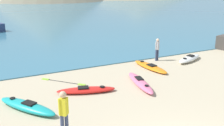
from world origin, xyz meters
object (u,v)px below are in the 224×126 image
object	(u,v)px
kayak_on_sand_2	(190,59)
person_near_waterline	(157,48)
kayak_on_sand_0	(86,90)
person_near_foreground	(64,112)
kayak_on_sand_1	(150,67)
loose_paddle	(63,82)
kayak_on_sand_4	(27,106)
kayak_on_sand_3	(140,82)

from	to	relation	value
kayak_on_sand_2	person_near_waterline	bearing A→B (deg)	150.22
kayak_on_sand_0	person_near_foreground	world-z (taller)	person_near_foreground
kayak_on_sand_2	person_near_waterline	xyz separation A→B (m)	(-2.02, 1.15, 0.74)
kayak_on_sand_1	person_near_waterline	size ratio (longest dim) A/B	2.02
person_near_foreground	loose_paddle	world-z (taller)	person_near_foreground
kayak_on_sand_4	person_near_foreground	size ratio (longest dim) A/B	1.75
kayak_on_sand_2	kayak_on_sand_1	bearing A→B (deg)	-177.09
kayak_on_sand_2	person_near_waterline	size ratio (longest dim) A/B	1.78
kayak_on_sand_4	person_near_foreground	bearing A→B (deg)	-73.89
kayak_on_sand_2	loose_paddle	world-z (taller)	kayak_on_sand_2
kayak_on_sand_3	kayak_on_sand_4	bearing A→B (deg)	-177.46
kayak_on_sand_2	loose_paddle	size ratio (longest dim) A/B	1.30
kayak_on_sand_3	person_near_foreground	world-z (taller)	person_near_foreground
kayak_on_sand_1	loose_paddle	xyz separation A→B (m)	(-5.77, 0.13, -0.11)
person_near_foreground	person_near_waterline	xyz separation A→B (m)	(8.85, 6.65, -0.09)
person_near_foreground	kayak_on_sand_1	bearing A→B (deg)	35.91
kayak_on_sand_3	kayak_on_sand_4	xyz separation A→B (m)	(-5.95, -0.26, 0.01)
kayak_on_sand_1	kayak_on_sand_4	distance (m)	8.54
kayak_on_sand_3	kayak_on_sand_4	distance (m)	5.96
person_near_foreground	loose_paddle	bearing A→B (deg)	73.88
kayak_on_sand_1	kayak_on_sand_3	distance (m)	3.14
person_near_waterline	loose_paddle	size ratio (longest dim) A/B	0.73
kayak_on_sand_1	loose_paddle	bearing A→B (deg)	178.74
kayak_on_sand_1	person_near_waterline	bearing A→B (deg)	41.55
kayak_on_sand_0	kayak_on_sand_2	distance (m)	8.92
kayak_on_sand_1	loose_paddle	distance (m)	5.78
kayak_on_sand_1	person_near_foreground	bearing A→B (deg)	-144.09
kayak_on_sand_2	kayak_on_sand_3	xyz separation A→B (m)	(-5.73, -2.40, -0.02)
kayak_on_sand_3	kayak_on_sand_2	bearing A→B (deg)	22.73
kayak_on_sand_1	person_near_waterline	world-z (taller)	person_near_waterline
kayak_on_sand_0	kayak_on_sand_4	bearing A→B (deg)	-167.85
kayak_on_sand_1	kayak_on_sand_2	xyz separation A→B (m)	(3.52, 0.18, 0.05)
kayak_on_sand_0	loose_paddle	distance (m)	2.06
kayak_on_sand_2	person_near_waterline	world-z (taller)	person_near_waterline
kayak_on_sand_2	person_near_foreground	world-z (taller)	person_near_foreground
kayak_on_sand_0	person_near_foreground	distance (m)	4.20
kayak_on_sand_0	kayak_on_sand_1	xyz separation A→B (m)	(5.17, 1.84, -0.00)
kayak_on_sand_4	kayak_on_sand_0	bearing A→B (deg)	12.15
kayak_on_sand_1	person_near_foreground	distance (m)	9.12
kayak_on_sand_0	kayak_on_sand_2	world-z (taller)	kayak_on_sand_2
kayak_on_sand_3	person_near_waterline	bearing A→B (deg)	43.73
person_near_waterline	kayak_on_sand_1	bearing A→B (deg)	-138.45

